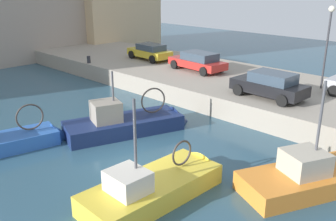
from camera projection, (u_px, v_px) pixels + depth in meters
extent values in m
plane|color=#2D5166|center=(135.00, 166.00, 15.80)|extent=(80.00, 80.00, 0.00)
cube|color=#9E9384|center=(275.00, 95.00, 23.36)|extent=(9.00, 56.00, 1.20)
cube|color=#2D60B7|center=(3.00, 150.00, 17.21)|extent=(5.12, 2.64, 1.34)
cone|color=#2D60B7|center=(62.00, 137.00, 18.67)|extent=(1.19, 1.67, 1.52)
cube|color=#9E7A51|center=(1.00, 138.00, 17.01)|extent=(4.90, 2.47, 0.08)
torus|color=#3F3833|center=(30.00, 117.00, 17.48)|extent=(1.27, 0.34, 1.28)
cube|color=gold|center=(153.00, 198.00, 13.43)|extent=(5.33, 2.19, 1.52)
cone|color=gold|center=(207.00, 170.00, 15.40)|extent=(0.94, 1.88, 1.85)
cube|color=#9E7A51|center=(153.00, 181.00, 13.21)|extent=(5.12, 2.02, 0.08)
cube|color=beige|center=(128.00, 182.00, 12.36)|extent=(1.22, 1.35, 0.76)
cylinder|color=#4C4C51|center=(135.00, 146.00, 12.20)|extent=(0.10, 0.10, 3.21)
torus|color=#3F3833|center=(182.00, 153.00, 13.98)|extent=(1.01, 0.10, 1.01)
sphere|color=white|center=(97.00, 197.00, 13.08)|extent=(0.32, 0.32, 0.32)
cube|color=orange|center=(314.00, 187.00, 14.19)|extent=(6.16, 4.32, 1.44)
cube|color=#9E7A51|center=(316.00, 172.00, 13.97)|extent=(5.88, 4.07, 0.08)
cube|color=#B7AD99|center=(305.00, 163.00, 13.62)|extent=(1.89, 1.84, 0.87)
cylinder|color=#4C4C51|center=(319.00, 129.00, 13.35)|extent=(0.10, 0.10, 3.50)
sphere|color=white|center=(258.00, 176.00, 14.53)|extent=(0.32, 0.32, 0.32)
cube|color=navy|center=(124.00, 132.00, 19.25)|extent=(6.23, 3.90, 1.54)
cone|color=navy|center=(181.00, 122.00, 20.63)|extent=(1.47, 2.07, 1.88)
cube|color=#B2A893|center=(124.00, 120.00, 19.02)|extent=(5.96, 3.66, 0.08)
cube|color=gray|center=(106.00, 112.00, 18.45)|extent=(1.68, 1.62, 1.05)
cylinder|color=#4C4C51|center=(113.00, 97.00, 18.39)|extent=(0.10, 0.10, 2.56)
torus|color=#3F3833|center=(153.00, 100.00, 19.45)|extent=(1.32, 0.52, 1.36)
sphere|color=white|center=(84.00, 126.00, 19.40)|extent=(0.32, 0.32, 0.32)
cube|color=black|center=(269.00, 87.00, 20.76)|extent=(1.92, 4.17, 0.62)
cube|color=#384756|center=(273.00, 78.00, 20.42)|extent=(1.64, 2.36, 0.56)
cylinder|color=black|center=(238.00, 90.00, 21.24)|extent=(0.25, 0.65, 0.64)
cylinder|color=black|center=(256.00, 84.00, 22.37)|extent=(0.25, 0.65, 0.64)
cylinder|color=black|center=(282.00, 101.00, 19.32)|extent=(0.25, 0.65, 0.64)
cylinder|color=black|center=(299.00, 94.00, 20.45)|extent=(0.25, 0.65, 0.64)
cube|color=red|center=(197.00, 63.00, 27.01)|extent=(2.10, 4.53, 0.52)
cube|color=#384756|center=(200.00, 56.00, 26.67)|extent=(1.73, 2.58, 0.55)
cylinder|color=black|center=(174.00, 64.00, 27.61)|extent=(0.27, 0.66, 0.64)
cylinder|color=black|center=(191.00, 61.00, 28.68)|extent=(0.27, 0.66, 0.64)
cylinder|color=black|center=(204.00, 71.00, 25.47)|extent=(0.27, 0.66, 0.64)
cylinder|color=black|center=(221.00, 68.00, 26.55)|extent=(0.27, 0.66, 0.64)
cylinder|color=black|center=(334.00, 91.00, 21.01)|extent=(0.24, 0.65, 0.64)
cube|color=gold|center=(149.00, 53.00, 30.75)|extent=(1.85, 4.06, 0.54)
cube|color=#384756|center=(151.00, 47.00, 30.44)|extent=(1.56, 2.30, 0.48)
cylinder|color=black|center=(132.00, 55.00, 31.25)|extent=(0.26, 0.65, 0.64)
cylinder|color=black|center=(147.00, 52.00, 32.28)|extent=(0.26, 0.65, 0.64)
cylinder|color=black|center=(153.00, 59.00, 29.36)|extent=(0.26, 0.65, 0.64)
cylinder|color=black|center=(168.00, 57.00, 30.39)|extent=(0.26, 0.65, 0.64)
cylinder|color=#2D2D33|center=(89.00, 60.00, 29.53)|extent=(0.28, 0.28, 0.55)
cylinder|color=#38383D|center=(326.00, 51.00, 21.98)|extent=(0.12, 0.12, 4.50)
sphere|color=#F2EACC|center=(332.00, 9.00, 21.19)|extent=(0.36, 0.36, 0.36)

